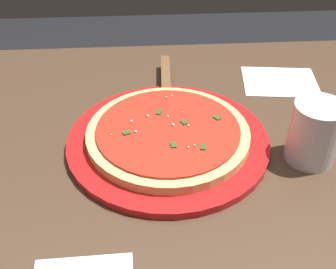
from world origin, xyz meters
TOP-DOWN VIEW (x-y plane):
  - restaurant_table at (0.00, 0.00)m, footprint 0.86×0.72m
  - serving_plate at (0.03, 0.01)m, footprint 0.33×0.33m
  - pizza at (0.03, 0.01)m, footprint 0.27×0.27m
  - pizza_server at (0.02, -0.15)m, footprint 0.07×0.22m
  - cup_tall_drink at (-0.19, 0.06)m, footprint 0.08×0.08m
  - napkin_loose_left at (-0.21, -0.17)m, footprint 0.16×0.13m

SIDE VIEW (x-z plane):
  - restaurant_table at x=0.00m, z-range 0.21..0.99m
  - napkin_loose_left at x=-0.21m, z-range 0.77..0.77m
  - serving_plate at x=0.03m, z-range 0.77..0.79m
  - pizza_server at x=0.02m, z-range 0.78..0.80m
  - pizza at x=0.03m, z-range 0.78..0.81m
  - cup_tall_drink at x=-0.19m, z-range 0.77..0.87m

